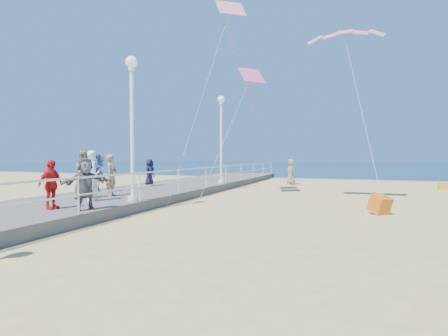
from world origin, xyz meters
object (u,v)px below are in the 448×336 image
(lamp_post_mid, at_px, (132,113))
(spectator_6, at_px, (111,175))
(lamp_post_far, at_px, (221,130))
(spectator_5, at_px, (86,184))
(beach_walker_c, at_px, (291,172))
(woman_holding_toddler, at_px, (93,176))
(spectator_3, at_px, (51,185))
(spectator_4, at_px, (150,172))
(toddler_held, at_px, (99,166))
(spectator_1, at_px, (85,174))
(spectator_2, at_px, (98,174))
(beach_chair_left, at_px, (444,186))
(box_kite, at_px, (380,206))

(lamp_post_mid, xyz_separation_m, spectator_6, (-1.81, 1.07, -2.39))
(lamp_post_far, xyz_separation_m, spectator_6, (-1.81, -7.93, -2.39))
(lamp_post_mid, xyz_separation_m, spectator_5, (-0.10, -2.28, -2.44))
(lamp_post_far, height_order, beach_walker_c, lamp_post_far)
(woman_holding_toddler, xyz_separation_m, spectator_3, (0.15, -2.05, -0.16))
(lamp_post_mid, height_order, spectator_4, lamp_post_mid)
(lamp_post_mid, height_order, spectator_5, lamp_post_mid)
(spectator_6, bearing_deg, toddler_held, -172.99)
(spectator_5, bearing_deg, lamp_post_far, 26.56)
(woman_holding_toddler, height_order, beach_walker_c, woman_holding_toddler)
(toddler_held, height_order, spectator_6, spectator_6)
(toddler_held, bearing_deg, spectator_1, 74.29)
(spectator_2, distance_m, spectator_5, 5.50)
(woman_holding_toddler, bearing_deg, beach_chair_left, -39.58)
(spectator_3, xyz_separation_m, box_kite, (9.75, 5.15, -0.88))
(woman_holding_toddler, bearing_deg, spectator_6, 19.52)
(woman_holding_toddler, bearing_deg, spectator_4, 19.60)
(toddler_held, xyz_separation_m, spectator_6, (-0.56, 1.40, -0.42))
(spectator_6, height_order, box_kite, spectator_6)
(spectator_3, distance_m, beach_walker_c, 17.62)
(spectator_2, bearing_deg, lamp_post_mid, -131.02)
(lamp_post_mid, height_order, box_kite, lamp_post_mid)
(lamp_post_mid, distance_m, spectator_2, 4.68)
(spectator_5, bearing_deg, spectator_3, 129.31)
(toddler_held, height_order, beach_walker_c, toddler_held)
(spectator_4, bearing_deg, lamp_post_mid, -154.52)
(spectator_3, height_order, beach_chair_left, spectator_3)
(lamp_post_far, distance_m, spectator_3, 11.86)
(spectator_4, bearing_deg, woman_holding_toddler, -167.23)
(spectator_4, bearing_deg, toddler_held, -165.62)
(spectator_2, xyz_separation_m, beach_walker_c, (6.69, 12.36, -0.32))
(spectator_6, distance_m, beach_chair_left, 19.52)
(spectator_2, bearing_deg, woman_holding_toddler, -151.46)
(spectator_6, bearing_deg, woman_holding_toddler, -180.00)
(lamp_post_far, relative_size, spectator_5, 3.25)
(spectator_1, xyz_separation_m, spectator_4, (-0.85, 5.88, -0.19))
(toddler_held, xyz_separation_m, spectator_2, (-2.15, 2.45, -0.44))
(spectator_3, xyz_separation_m, beach_walker_c, (4.54, 17.02, -0.25))
(spectator_1, bearing_deg, spectator_5, -118.14)
(lamp_post_far, relative_size, woman_holding_toddler, 2.84)
(spectator_2, height_order, beach_walker_c, spectator_2)
(spectator_5, bearing_deg, spectator_4, 47.16)
(spectator_3, relative_size, beach_walker_c, 0.84)
(lamp_post_mid, bearing_deg, spectator_6, 149.40)
(toddler_held, bearing_deg, box_kite, -68.48)
(lamp_post_far, xyz_separation_m, woman_holding_toddler, (-1.40, -9.48, -2.32))
(box_kite, bearing_deg, woman_holding_toddler, 155.55)
(box_kite, bearing_deg, spectator_5, 167.84)
(spectator_1, distance_m, spectator_2, 2.37)
(woman_holding_toddler, bearing_deg, toddler_held, -40.31)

